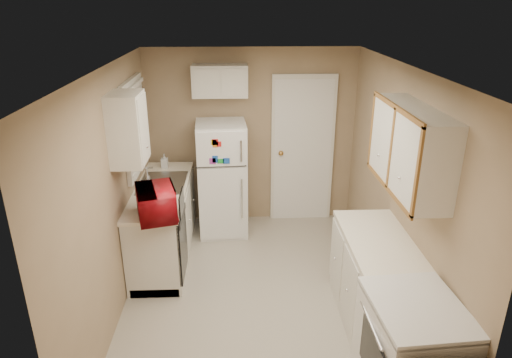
{
  "coord_description": "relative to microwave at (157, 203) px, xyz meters",
  "views": [
    {
      "loc": [
        -0.2,
        -4.08,
        2.97
      ],
      "look_at": [
        0.0,
        0.5,
        1.15
      ],
      "focal_mm": 32.0,
      "sensor_mm": 36.0,
      "label": 1
    }
  ],
  "objects": [
    {
      "name": "floor",
      "position": [
        1.02,
        -0.14,
        -1.05
      ],
      "size": [
        3.8,
        3.8,
        0.0
      ],
      "primitive_type": "plane",
      "color": "beige",
      "rests_on": "ground"
    },
    {
      "name": "ceiling",
      "position": [
        1.02,
        -0.14,
        1.35
      ],
      "size": [
        3.8,
        3.8,
        0.0
      ],
      "primitive_type": "plane",
      "color": "white",
      "rests_on": "floor"
    },
    {
      "name": "wall_left",
      "position": [
        -0.38,
        -0.14,
        0.15
      ],
      "size": [
        3.8,
        3.8,
        0.0
      ],
      "primitive_type": "plane",
      "color": "tan",
      "rests_on": "floor"
    },
    {
      "name": "wall_right",
      "position": [
        2.42,
        -0.14,
        0.15
      ],
      "size": [
        3.8,
        3.8,
        0.0
      ],
      "primitive_type": "plane",
      "color": "tan",
      "rests_on": "floor"
    },
    {
      "name": "wall_back",
      "position": [
        1.02,
        1.76,
        0.15
      ],
      "size": [
        2.8,
        2.8,
        0.0
      ],
      "primitive_type": "plane",
      "color": "tan",
      "rests_on": "floor"
    },
    {
      "name": "wall_front",
      "position": [
        1.02,
        -2.04,
        0.15
      ],
      "size": [
        2.8,
        2.8,
        0.0
      ],
      "primitive_type": "plane",
      "color": "tan",
      "rests_on": "floor"
    },
    {
      "name": "left_counter",
      "position": [
        -0.08,
        0.76,
        -0.6
      ],
      "size": [
        0.6,
        1.8,
        0.9
      ],
      "primitive_type": "cube",
      "color": "silver",
      "rests_on": "floor"
    },
    {
      "name": "dishwasher",
      "position": [
        0.21,
        0.16,
        -0.56
      ],
      "size": [
        0.03,
        0.58,
        0.72
      ],
      "primitive_type": "cube",
      "color": "black",
      "rests_on": "floor"
    },
    {
      "name": "sink",
      "position": [
        -0.08,
        0.91,
        -0.19
      ],
      "size": [
        0.54,
        0.74,
        0.16
      ],
      "primitive_type": "cube",
      "color": "gray",
      "rests_on": "left_counter"
    },
    {
      "name": "microwave",
      "position": [
        0.0,
        0.0,
        0.0
      ],
      "size": [
        0.61,
        0.44,
        0.37
      ],
      "primitive_type": "imported",
      "rotation": [
        0.0,
        0.0,
        1.84
      ],
      "color": "#9D0C15",
      "rests_on": "left_counter"
    },
    {
      "name": "soap_bottle",
      "position": [
        -0.13,
        1.45,
        -0.05
      ],
      "size": [
        0.08,
        0.09,
        0.19
      ],
      "primitive_type": "imported",
      "rotation": [
        0.0,
        0.0,
        -0.01
      ],
      "color": "white",
      "rests_on": "left_counter"
    },
    {
      "name": "window_blinds",
      "position": [
        -0.34,
        0.91,
        0.55
      ],
      "size": [
        0.1,
        0.98,
        1.08
      ],
      "primitive_type": "cube",
      "color": "silver",
      "rests_on": "wall_left"
    },
    {
      "name": "upper_cabinet_left",
      "position": [
        -0.23,
        0.08,
        0.75
      ],
      "size": [
        0.3,
        0.45,
        0.7
      ],
      "primitive_type": "cube",
      "color": "silver",
      "rests_on": "wall_left"
    },
    {
      "name": "refrigerator",
      "position": [
        0.62,
        1.36,
        -0.29
      ],
      "size": [
        0.66,
        0.64,
        1.52
      ],
      "primitive_type": "cube",
      "rotation": [
        0.0,
        0.0,
        0.05
      ],
      "color": "white",
      "rests_on": "floor"
    },
    {
      "name": "cabinet_over_fridge",
      "position": [
        0.62,
        1.61,
        0.95
      ],
      "size": [
        0.7,
        0.3,
        0.4
      ],
      "primitive_type": "cube",
      "color": "silver",
      "rests_on": "wall_back"
    },
    {
      "name": "interior_door",
      "position": [
        1.72,
        1.72,
        -0.03
      ],
      "size": [
        0.86,
        0.06,
        2.08
      ],
      "primitive_type": "cube",
      "color": "white",
      "rests_on": "floor"
    },
    {
      "name": "right_counter",
      "position": [
        2.12,
        -0.94,
        -0.6
      ],
      "size": [
        0.6,
        2.0,
        0.9
      ],
      "primitive_type": "cube",
      "color": "silver",
      "rests_on": "floor"
    },
    {
      "name": "stove",
      "position": [
        2.09,
        -1.59,
        -0.57
      ],
      "size": [
        0.68,
        0.82,
        0.95
      ],
      "primitive_type": "cube",
      "rotation": [
        0.0,
        0.0,
        0.07
      ],
      "color": "white",
      "rests_on": "floor"
    },
    {
      "name": "upper_cabinet_right",
      "position": [
        2.27,
        -0.64,
        0.75
      ],
      "size": [
        0.3,
        1.2,
        0.7
      ],
      "primitive_type": "cube",
      "color": "silver",
      "rests_on": "wall_right"
    }
  ]
}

